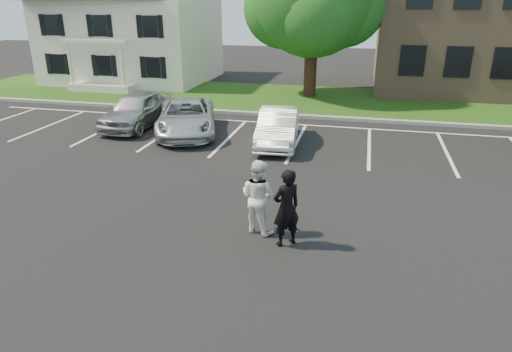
{
  "coord_description": "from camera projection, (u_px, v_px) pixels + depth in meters",
  "views": [
    {
      "loc": [
        2.43,
        -9.21,
        5.38
      ],
      "look_at": [
        0.0,
        1.0,
        1.25
      ],
      "focal_mm": 32.0,
      "sensor_mm": 36.0,
      "label": 1
    }
  ],
  "objects": [
    {
      "name": "ground_plane",
      "position": [
        246.0,
        240.0,
        10.83
      ],
      "size": [
        90.0,
        90.0,
        0.0
      ],
      "primitive_type": "plane",
      "color": "black",
      "rests_on": "ground"
    },
    {
      "name": "car_silver_west",
      "position": [
        137.0,
        110.0,
        20.01
      ],
      "size": [
        1.91,
        4.54,
        1.53
      ],
      "primitive_type": "imported",
      "rotation": [
        0.0,
        0.0,
        -0.02
      ],
      "color": "#A8A8AC",
      "rests_on": "ground"
    },
    {
      "name": "grass_strip",
      "position": [
        318.0,
        100.0,
        25.3
      ],
      "size": [
        44.0,
        8.0,
        0.08
      ],
      "primitive_type": "cube",
      "color": "#113F0F",
      "rests_on": "ground"
    },
    {
      "name": "stall_lines",
      "position": [
        334.0,
        138.0,
        18.63
      ],
      "size": [
        34.0,
        5.36,
        0.01
      ],
      "color": "silver",
      "rests_on": "ground"
    },
    {
      "name": "car_white_sedan",
      "position": [
        278.0,
        127.0,
        17.66
      ],
      "size": [
        1.86,
        4.26,
        1.36
      ],
      "primitive_type": "imported",
      "rotation": [
        0.0,
        0.0,
        0.1
      ],
      "color": "silver",
      "rests_on": "ground"
    },
    {
      "name": "man_white_shirt",
      "position": [
        258.0,
        197.0,
        10.92
      ],
      "size": [
        1.09,
        0.98,
        1.84
      ],
      "primitive_type": "imported",
      "rotation": [
        0.0,
        0.0,
        2.76
      ],
      "color": "white",
      "rests_on": "ground"
    },
    {
      "name": "house",
      "position": [
        132.0,
        22.0,
        30.31
      ],
      "size": [
        10.3,
        9.22,
        7.6
      ],
      "color": "beige",
      "rests_on": "ground"
    },
    {
      "name": "car_silver_minivan",
      "position": [
        186.0,
        117.0,
        19.04
      ],
      "size": [
        3.83,
        5.49,
        1.39
      ],
      "primitive_type": "imported",
      "rotation": [
        0.0,
        0.0,
        0.33
      ],
      "color": "silver",
      "rests_on": "ground"
    },
    {
      "name": "man_black_suit",
      "position": [
        286.0,
        208.0,
        10.31
      ],
      "size": [
        0.8,
        0.78,
        1.86
      ],
      "primitive_type": "imported",
      "rotation": [
        0.0,
        0.0,
        3.84
      ],
      "color": "black",
      "rests_on": "ground"
    },
    {
      "name": "curb",
      "position": [
        309.0,
        117.0,
        21.67
      ],
      "size": [
        40.0,
        0.3,
        0.15
      ],
      "primitive_type": "cube",
      "color": "gray",
      "rests_on": "ground"
    }
  ]
}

